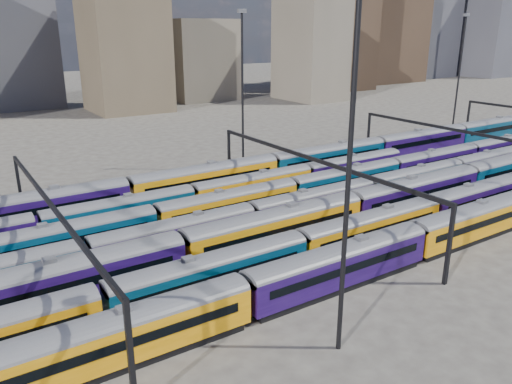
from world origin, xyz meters
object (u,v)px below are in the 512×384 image
rake_0 (245,292)px  rake_1 (371,224)px  rake_2 (276,224)px  mast_2 (349,168)px

rake_0 → rake_1: size_ratio=1.25×
rake_2 → mast_2: 21.26m
rake_0 → mast_2: (3.89, -7.00, 11.35)m
rake_0 → rake_1: rake_0 is taller
rake_1 → rake_2: rake_2 is taller
rake_2 → mast_2: bearing=-110.3°
rake_0 → mast_2: bearing=-61.0°
rake_1 → mast_2: bearing=-142.1°
rake_0 → mast_2: 13.89m
rake_0 → rake_2: size_ratio=0.79×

